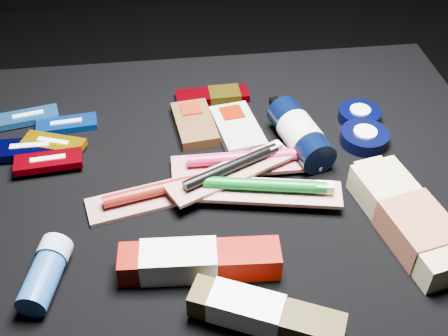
{
  "coord_description": "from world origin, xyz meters",
  "views": [
    {
      "loc": [
        -0.07,
        -0.66,
        1.02
      ],
      "look_at": [
        0.01,
        0.01,
        0.42
      ],
      "focal_mm": 45.0,
      "sensor_mm": 36.0,
      "label": 1
    }
  ],
  "objects": [
    {
      "name": "ground",
      "position": [
        0.0,
        0.0,
        0.0
      ],
      "size": [
        3.0,
        3.0,
        0.0
      ],
      "primitive_type": "plane",
      "color": "black",
      "rests_on": "ground"
    },
    {
      "name": "cloth_table",
      "position": [
        0.0,
        0.0,
        0.2
      ],
      "size": [
        0.98,
        0.78,
        0.4
      ],
      "primitive_type": "cube",
      "color": "black",
      "rests_on": "ground"
    },
    {
      "name": "luna_bar_0",
      "position": [
        -0.25,
        0.18,
        0.41
      ],
      "size": [
        0.11,
        0.05,
        0.01
      ],
      "rotation": [
        0.0,
        0.0,
        0.1
      ],
      "color": "#093BA3",
      "rests_on": "cloth_table"
    },
    {
      "name": "luna_bar_1",
      "position": [
        -0.32,
        0.2,
        0.41
      ],
      "size": [
        0.11,
        0.06,
        0.01
      ],
      "rotation": [
        0.0,
        0.0,
        0.2
      ],
      "color": "#2264B0",
      "rests_on": "cloth_table"
    },
    {
      "name": "luna_bar_2",
      "position": [
        -0.3,
        0.11,
        0.41
      ],
      "size": [
        0.12,
        0.05,
        0.02
      ],
      "rotation": [
        0.0,
        0.0,
        0.01
      ],
      "color": "black",
      "rests_on": "cloth_table"
    },
    {
      "name": "luna_bar_3",
      "position": [
        -0.27,
        0.11,
        0.41
      ],
      "size": [
        0.11,
        0.07,
        0.01
      ],
      "rotation": [
        0.0,
        0.0,
        -0.35
      ],
      "color": "#AB7E00",
      "rests_on": "cloth_table"
    },
    {
      "name": "luna_bar_4",
      "position": [
        -0.27,
        0.06,
        0.42
      ],
      "size": [
        0.11,
        0.05,
        0.01
      ],
      "rotation": [
        0.0,
        0.0,
        0.09
      ],
      "color": "#7E0009",
      "rests_on": "cloth_table"
    },
    {
      "name": "clif_bar_0",
      "position": [
        -0.02,
        0.15,
        0.41
      ],
      "size": [
        0.08,
        0.13,
        0.02
      ],
      "rotation": [
        0.0,
        0.0,
        0.12
      ],
      "color": "#513419",
      "rests_on": "cloth_table"
    },
    {
      "name": "clif_bar_1",
      "position": [
        0.05,
        0.13,
        0.41
      ],
      "size": [
        0.09,
        0.14,
        0.02
      ],
      "rotation": [
        0.0,
        0.0,
        0.16
      ],
      "color": "#B0AFA8",
      "rests_on": "cloth_table"
    },
    {
      "name": "power_bar",
      "position": [
        0.03,
        0.23,
        0.41
      ],
      "size": [
        0.14,
        0.05,
        0.02
      ],
      "rotation": [
        0.0,
        0.0,
        0.03
      ],
      "color": "#690007",
      "rests_on": "cloth_table"
    },
    {
      "name": "lotion_bottle",
      "position": [
        0.15,
        0.07,
        0.43
      ],
      "size": [
        0.09,
        0.19,
        0.06
      ],
      "rotation": [
        0.0,
        0.0,
        0.23
      ],
      "color": "black",
      "rests_on": "cloth_table"
    },
    {
      "name": "cream_tin_upper",
      "position": [
        0.28,
        0.13,
        0.41
      ],
      "size": [
        0.08,
        0.08,
        0.02
      ],
      "rotation": [
        0.0,
        0.0,
        -0.07
      ],
      "color": "black",
      "rests_on": "cloth_table"
    },
    {
      "name": "cream_tin_lower",
      "position": [
        0.27,
        0.07,
        0.41
      ],
      "size": [
        0.08,
        0.08,
        0.03
      ],
      "rotation": [
        0.0,
        0.0,
        0.03
      ],
      "color": "black",
      "rests_on": "cloth_table"
    },
    {
      "name": "bodywash_bottle",
      "position": [
        0.27,
        -0.14,
        0.42
      ],
      "size": [
        0.12,
        0.24,
        0.05
      ],
      "rotation": [
        0.0,
        0.0,
        0.21
      ],
      "color": "#CEB989",
      "rests_on": "cloth_table"
    },
    {
      "name": "deodorant_stick",
      "position": [
        -0.25,
        -0.17,
        0.42
      ],
      "size": [
        0.07,
        0.11,
        0.04
      ],
      "rotation": [
        0.0,
        0.0,
        -0.23
      ],
      "color": "navy",
      "rests_on": "cloth_table"
    },
    {
      "name": "toothbrush_pack_0",
      "position": [
        -0.08,
        -0.02,
        0.41
      ],
      "size": [
        0.25,
        0.11,
        0.03
      ],
      "rotation": [
        0.0,
        0.0,
        0.22
      ],
      "color": "#B9B1AE",
      "rests_on": "cloth_table"
    },
    {
      "name": "toothbrush_pack_1",
      "position": [
        0.06,
        0.03,
        0.42
      ],
      "size": [
        0.24,
        0.06,
        0.03
      ],
      "rotation": [
        0.0,
        0.0,
        -0.01
      ],
      "color": "#B9B3AD",
      "rests_on": "cloth_table"
    },
    {
      "name": "toothbrush_pack_2",
      "position": [
        0.07,
        -0.05,
        0.42
      ],
      "size": [
        0.24,
        0.1,
        0.03
      ],
      "rotation": [
        0.0,
        0.0,
        -0.19
      ],
      "color": "silver",
      "rests_on": "cloth_table"
    },
    {
      "name": "toothbrush_pack_3",
      "position": [
        0.03,
        -0.0,
        0.43
      ],
      "size": [
        0.22,
        0.14,
        0.02
      ],
      "rotation": [
        0.0,
        0.0,
        0.45
      ],
      "color": "#BAB3AD",
      "rests_on": "cloth_table"
    },
    {
      "name": "toothpaste_carton_red",
      "position": [
        -0.05,
        -0.17,
        0.42
      ],
      "size": [
        0.22,
        0.06,
        0.04
      ],
      "rotation": [
        0.0,
        0.0,
        -0.06
      ],
      "color": "#780800",
      "rests_on": "cloth_table"
    },
    {
      "name": "toothpaste_carton_green",
      "position": [
        0.02,
        -0.27,
        0.42
      ],
      "size": [
        0.19,
        0.12,
        0.04
      ],
      "rotation": [
        0.0,
        0.0,
        -0.44
      ],
      "color": "#372C0E",
      "rests_on": "cloth_table"
    }
  ]
}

